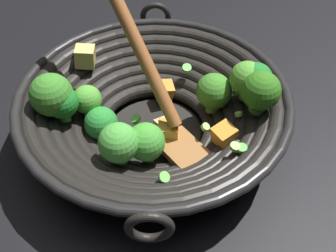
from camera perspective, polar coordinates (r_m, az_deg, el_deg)
name	(u,v)px	position (r m, az deg, el deg)	size (l,w,h in m)	color
ground_plane	(155,136)	(0.62, -1.90, -1.36)	(4.00, 4.00, 0.00)	black
wok	(154,108)	(0.58, -2.01, 2.54)	(0.39, 0.39, 0.28)	black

